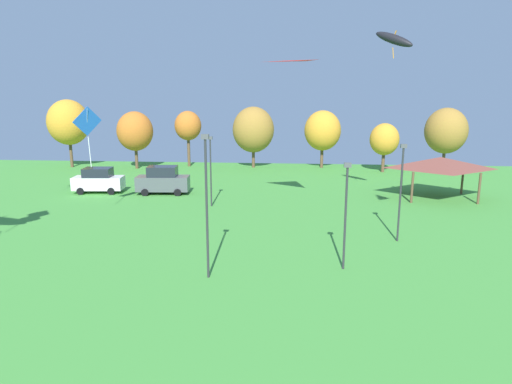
# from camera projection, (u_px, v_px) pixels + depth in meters

# --- Properties ---
(kite_flying_1) EXTENTS (1.42, 1.64, 4.28)m
(kite_flying_1) POSITION_uv_depth(u_px,v_px,m) (87.00, 123.00, 32.01)
(kite_flying_1) COLOR blue
(kite_flying_6) EXTENTS (3.98, 3.62, 0.12)m
(kite_flying_6) POSITION_uv_depth(u_px,v_px,m) (305.00, 78.00, 32.73)
(kite_flying_6) COLOR red
(kite_flying_9) EXTENTS (2.85, 2.36, 2.16)m
(kite_flying_9) POSITION_uv_depth(u_px,v_px,m) (394.00, 39.00, 32.58)
(kite_flying_9) COLOR black
(parked_car_leftmost) EXTENTS (4.57, 2.26, 2.29)m
(parked_car_leftmost) POSITION_uv_depth(u_px,v_px,m) (98.00, 180.00, 41.54)
(parked_car_leftmost) COLOR silver
(parked_car_leftmost) RESTS_ON ground
(parked_car_second_from_left) EXTENTS (4.79, 2.22, 2.52)m
(parked_car_second_from_left) POSITION_uv_depth(u_px,v_px,m) (163.00, 180.00, 41.02)
(parked_car_second_from_left) COLOR #4C5156
(parked_car_second_from_left) RESTS_ON ground
(park_pavilion) EXTENTS (6.95, 4.95, 3.60)m
(park_pavilion) POSITION_uv_depth(u_px,v_px,m) (440.00, 163.00, 38.96)
(park_pavilion) COLOR brown
(park_pavilion) RESTS_ON ground
(light_post_0) EXTENTS (0.36, 0.20, 7.14)m
(light_post_0) POSITION_uv_depth(u_px,v_px,m) (207.00, 200.00, 21.92)
(light_post_0) COLOR #2D2D33
(light_post_0) RESTS_ON ground
(light_post_1) EXTENTS (0.36, 0.20, 5.63)m
(light_post_1) POSITION_uv_depth(u_px,v_px,m) (211.00, 167.00, 36.16)
(light_post_1) COLOR #2D2D33
(light_post_1) RESTS_ON ground
(light_post_2) EXTENTS (0.36, 0.20, 6.03)m
(light_post_2) POSITION_uv_depth(u_px,v_px,m) (401.00, 187.00, 27.55)
(light_post_2) COLOR #2D2D33
(light_post_2) RESTS_ON ground
(light_post_3) EXTENTS (0.36, 0.20, 5.62)m
(light_post_3) POSITION_uv_depth(u_px,v_px,m) (346.00, 210.00, 23.17)
(light_post_3) COLOR #2D2D33
(light_post_3) RESTS_ON ground
(treeline_tree_0) EXTENTS (4.92, 4.92, 8.13)m
(treeline_tree_0) POSITION_uv_depth(u_px,v_px,m) (68.00, 122.00, 54.64)
(treeline_tree_0) COLOR brown
(treeline_tree_0) RESTS_ON ground
(treeline_tree_1) EXTENTS (4.23, 4.23, 6.78)m
(treeline_tree_1) POSITION_uv_depth(u_px,v_px,m) (135.00, 131.00, 53.85)
(treeline_tree_1) COLOR brown
(treeline_tree_1) RESTS_ON ground
(treeline_tree_2) EXTENTS (3.23, 3.23, 6.76)m
(treeline_tree_2) POSITION_uv_depth(u_px,v_px,m) (188.00, 126.00, 55.41)
(treeline_tree_2) COLOR brown
(treeline_tree_2) RESTS_ON ground
(treeline_tree_3) EXTENTS (4.96, 4.96, 7.30)m
(treeline_tree_3) POSITION_uv_depth(u_px,v_px,m) (253.00, 130.00, 54.56)
(treeline_tree_3) COLOR brown
(treeline_tree_3) RESTS_ON ground
(treeline_tree_4) EXTENTS (4.34, 4.34, 6.86)m
(treeline_tree_4) POSITION_uv_depth(u_px,v_px,m) (323.00, 131.00, 54.44)
(treeline_tree_4) COLOR brown
(treeline_tree_4) RESTS_ON ground
(treeline_tree_5) EXTENTS (3.28, 3.28, 5.56)m
(treeline_tree_5) POSITION_uv_depth(u_px,v_px,m) (384.00, 139.00, 51.56)
(treeline_tree_5) COLOR brown
(treeline_tree_5) RESTS_ON ground
(treeline_tree_6) EXTENTS (4.84, 4.84, 7.23)m
(treeline_tree_6) POSITION_uv_depth(u_px,v_px,m) (446.00, 131.00, 53.11)
(treeline_tree_6) COLOR brown
(treeline_tree_6) RESTS_ON ground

